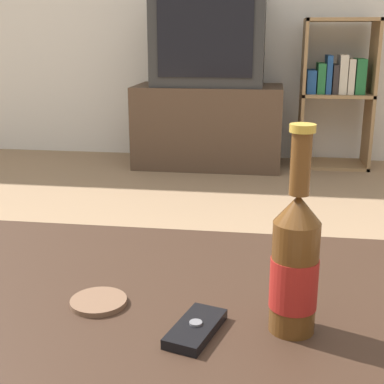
{
  "coord_description": "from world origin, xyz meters",
  "views": [
    {
      "loc": [
        0.19,
        -0.69,
        0.82
      ],
      "look_at": [
        0.05,
        0.27,
        0.53
      ],
      "focal_mm": 50.0,
      "sensor_mm": 36.0,
      "label": 1
    }
  ],
  "objects_px": {
    "bookshelf": "(336,87)",
    "cell_phone": "(196,328)",
    "tv_stand": "(208,126)",
    "beer_bottle": "(295,263)",
    "television": "(209,37)"
  },
  "relations": [
    {
      "from": "tv_stand",
      "to": "beer_bottle",
      "type": "height_order",
      "value": "beer_bottle"
    },
    {
      "from": "bookshelf",
      "to": "tv_stand",
      "type": "bearing_deg",
      "value": -173.19
    },
    {
      "from": "bookshelf",
      "to": "cell_phone",
      "type": "relative_size",
      "value": 7.77
    },
    {
      "from": "tv_stand",
      "to": "television",
      "type": "height_order",
      "value": "television"
    },
    {
      "from": "television",
      "to": "cell_phone",
      "type": "relative_size",
      "value": 5.76
    },
    {
      "from": "tv_stand",
      "to": "cell_phone",
      "type": "distance_m",
      "value": 2.8
    },
    {
      "from": "tv_stand",
      "to": "cell_phone",
      "type": "bearing_deg",
      "value": -83.76
    },
    {
      "from": "tv_stand",
      "to": "cell_phone",
      "type": "xyz_separation_m",
      "value": [
        0.3,
        -2.77,
        0.18
      ]
    },
    {
      "from": "television",
      "to": "bookshelf",
      "type": "xyz_separation_m",
      "value": [
        0.8,
        0.1,
        -0.3
      ]
    },
    {
      "from": "cell_phone",
      "to": "beer_bottle",
      "type": "bearing_deg",
      "value": 28.57
    },
    {
      "from": "bookshelf",
      "to": "cell_phone",
      "type": "distance_m",
      "value": 2.91
    },
    {
      "from": "bookshelf",
      "to": "beer_bottle",
      "type": "relative_size",
      "value": 3.27
    },
    {
      "from": "beer_bottle",
      "to": "tv_stand",
      "type": "bearing_deg",
      "value": 98.91
    },
    {
      "from": "bookshelf",
      "to": "cell_phone",
      "type": "xyz_separation_m",
      "value": [
        -0.49,
        -2.87,
        -0.06
      ]
    },
    {
      "from": "tv_stand",
      "to": "cell_phone",
      "type": "relative_size",
      "value": 7.84
    }
  ]
}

